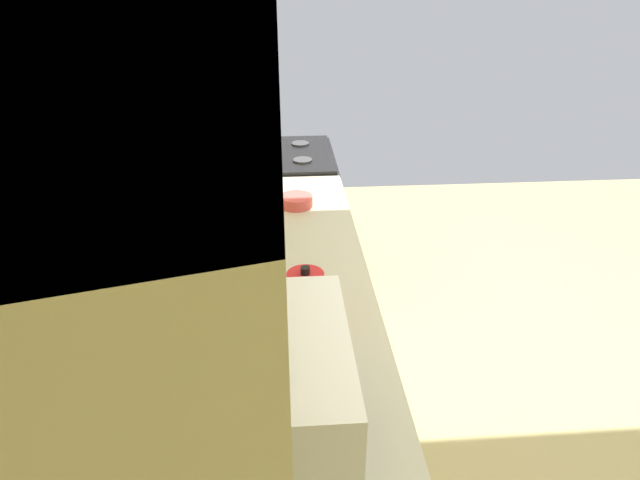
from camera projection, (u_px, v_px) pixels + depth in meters
ground_plane at (571, 436)px, 2.47m from camera, size 6.17×6.17×0.00m
wall_back at (167, 144)px, 1.70m from camera, size 3.98×0.12×2.84m
counter_run at (292, 462)px, 1.81m from camera, size 3.01×0.63×0.89m
oven_range at (285, 220)px, 3.44m from camera, size 0.72×0.63×1.07m
microwave at (282, 385)px, 1.30m from camera, size 0.53×0.34×0.28m
bowl at (296, 200)px, 2.58m from camera, size 0.16×0.16×0.05m
kettle at (306, 294)px, 1.76m from camera, size 0.17×0.12×0.18m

